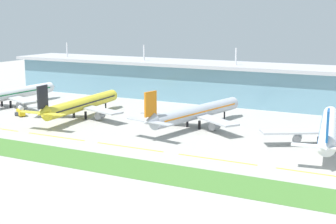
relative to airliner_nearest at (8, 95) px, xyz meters
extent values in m
plane|color=#A8A59E|center=(102.46, -45.98, -6.46)|extent=(600.00, 600.00, 0.00)
cube|color=#6693A8|center=(102.46, 66.53, 3.27)|extent=(280.00, 28.00, 19.46)
cube|color=#B2B2B7|center=(102.46, 66.53, 13.90)|extent=(288.00, 34.00, 1.80)
cylinder|color=silver|center=(-9.54, 60.93, 19.30)|extent=(0.90, 0.90, 9.00)
cylinder|color=silver|center=(46.46, 60.93, 19.30)|extent=(0.90, 0.90, 9.00)
cylinder|color=silver|center=(102.46, 60.93, 19.30)|extent=(0.90, 0.90, 9.00)
cylinder|color=silver|center=(0.04, 1.50, 0.04)|extent=(7.60, 60.42, 5.80)
cone|color=silver|center=(1.01, 33.62, 0.04)|extent=(5.63, 4.16, 5.51)
cube|color=#B7BABF|center=(11.91, -3.28, -1.26)|extent=(24.71, 15.88, 0.70)
cylinder|color=gray|center=(10.75, -1.80, -4.06)|extent=(3.33, 4.59, 3.20)
cylinder|color=black|center=(0.72, 24.09, -4.66)|extent=(0.70, 0.70, 3.60)
cylinder|color=black|center=(-3.24, -1.40, -4.66)|extent=(1.10, 1.10, 3.60)
cylinder|color=black|center=(3.15, -1.60, -4.66)|extent=(1.10, 1.10, 3.60)
cube|color=#146B38|center=(0.04, 1.50, 0.44)|extent=(7.46, 54.39, 0.60)
cylinder|color=yellow|center=(51.77, -4.42, 0.04)|extent=(10.37, 55.84, 5.80)
cone|color=yellow|center=(49.31, 25.25, 0.04)|extent=(5.82, 4.44, 5.51)
cone|color=yellow|center=(54.31, -35.09, 1.24)|extent=(5.46, 7.01, 5.72)
cube|color=black|center=(54.23, -34.09, 7.69)|extent=(1.23, 6.44, 9.50)
cube|color=yellow|center=(48.79, -35.04, 1.04)|extent=(10.23, 4.02, 0.36)
cube|color=yellow|center=(59.75, -34.13, 1.04)|extent=(10.23, 4.02, 0.36)
cube|color=#B7BABF|center=(40.18, -9.82, -1.26)|extent=(24.49, 16.87, 0.70)
cylinder|color=gray|center=(41.25, -8.28, -4.06)|extent=(3.56, 4.75, 3.20)
cube|color=#B7BABF|center=(64.09, -7.84, -1.26)|extent=(24.94, 13.62, 0.70)
cylinder|color=gray|center=(62.78, -6.50, -4.06)|extent=(3.56, 4.75, 3.20)
cylinder|color=black|center=(50.05, 16.34, -4.66)|extent=(0.70, 0.70, 3.60)
cylinder|color=black|center=(48.83, -7.67, -4.66)|extent=(1.10, 1.10, 3.60)
cylinder|color=black|center=(55.21, -7.14, -4.66)|extent=(1.10, 1.10, 3.60)
cube|color=black|center=(51.77, -4.42, 0.44)|extent=(9.95, 50.30, 0.60)
cylinder|color=#ADB2BC|center=(107.29, 2.15, 0.04)|extent=(16.75, 56.90, 5.80)
cone|color=#ADB2BC|center=(113.20, 32.00, 0.04)|extent=(6.18, 5.00, 5.51)
cone|color=#ADB2BC|center=(101.17, -28.68, 1.24)|extent=(6.12, 7.46, 5.72)
cube|color=orange|center=(101.37, -27.69, 7.69)|extent=(1.93, 6.41, 9.50)
cube|color=#ADB2BC|center=(95.88, -27.12, 1.04)|extent=(10.43, 5.08, 0.36)
cube|color=#ADB2BC|center=(106.67, -29.25, 1.04)|extent=(10.43, 5.08, 0.36)
cube|color=#B7BABF|center=(94.65, 0.15, -1.26)|extent=(24.85, 11.17, 0.70)
cylinder|color=gray|center=(96.11, 1.33, -4.06)|extent=(4.01, 5.04, 3.20)
cube|color=#B7BABF|center=(118.20, -4.52, -1.26)|extent=(23.80, 18.84, 0.70)
cylinder|color=gray|center=(117.30, -2.87, -4.06)|extent=(4.01, 5.04, 3.20)
cylinder|color=black|center=(111.43, 23.07, -4.66)|extent=(0.70, 0.70, 3.60)
cylinder|color=black|center=(103.56, -0.17, -4.66)|extent=(1.10, 1.10, 3.60)
cylinder|color=black|center=(109.84, -1.41, -4.66)|extent=(1.10, 1.10, 3.60)
cube|color=orange|center=(107.29, 2.15, 0.44)|extent=(15.68, 51.33, 0.60)
cylinder|color=white|center=(162.50, -3.54, 0.04)|extent=(15.02, 60.17, 5.80)
cone|color=white|center=(157.55, 28.08, 0.04)|extent=(6.06, 4.80, 5.51)
cone|color=white|center=(167.61, -36.14, 1.24)|extent=(5.90, 7.31, 5.72)
cube|color=#19519E|center=(167.46, -35.15, 7.69)|extent=(1.68, 6.43, 9.50)
cube|color=white|center=(162.10, -36.49, 1.04)|extent=(10.37, 4.71, 0.36)
cube|color=#B7BABF|center=(151.33, -9.76, -1.26)|extent=(24.08, 18.16, 0.70)
cylinder|color=gray|center=(152.29, -8.15, -4.06)|extent=(3.86, 4.94, 3.20)
cylinder|color=black|center=(159.02, 18.69, -4.66)|extent=(0.70, 0.70, 3.60)
cylinder|color=black|center=(159.80, -7.00, -4.66)|extent=(1.10, 1.10, 3.60)
cube|color=#19519E|center=(162.50, -3.54, 0.44)|extent=(14.13, 54.25, 0.60)
cube|color=yellow|center=(65.46, -40.00, -6.44)|extent=(28.00, 0.70, 0.04)
cube|color=yellow|center=(99.46, -40.00, -6.44)|extent=(28.00, 0.70, 0.04)
cube|color=yellow|center=(133.46, -40.00, -6.44)|extent=(28.00, 0.70, 0.04)
cube|color=yellow|center=(167.46, -40.00, -6.44)|extent=(28.00, 0.70, 0.04)
cube|color=#477A33|center=(102.46, -61.04, -6.41)|extent=(300.00, 18.00, 0.10)
cube|color=gold|center=(23.34, -15.28, -4.71)|extent=(7.45, 6.12, 2.60)
cylinder|color=silver|center=(24.01, -15.72, -2.51)|extent=(4.44, 3.86, 2.00)
cylinder|color=black|center=(20.59, -14.88, -6.01)|extent=(0.94, 0.79, 0.90)
cylinder|color=black|center=(21.87, -12.92, -6.01)|extent=(0.94, 0.79, 0.90)
cylinder|color=black|center=(24.80, -17.64, -6.01)|extent=(0.94, 0.79, 0.90)
cylinder|color=black|center=(26.09, -15.68, -6.01)|extent=(0.94, 0.79, 0.90)
cube|color=#333842|center=(21.91, -14.67, -5.31)|extent=(3.08, 4.73, 1.40)
cylinder|color=black|center=(20.59, -13.33, -6.01)|extent=(0.49, 0.94, 0.90)
cylinder|color=black|center=(22.72, -12.97, -6.01)|extent=(0.49, 0.94, 0.90)
cylinder|color=black|center=(21.09, -16.36, -6.01)|extent=(0.49, 0.94, 0.90)
cylinder|color=black|center=(23.22, -16.01, -6.01)|extent=(0.49, 0.94, 0.90)
camera|label=1|loc=(193.62, -188.67, 40.32)|focal=53.55mm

